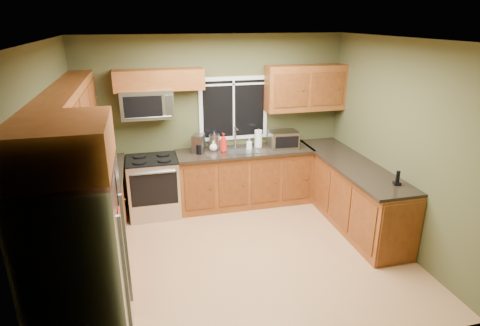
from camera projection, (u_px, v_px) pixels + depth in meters
name	position (u px, v px, depth m)	size (l,w,h in m)	color
floor	(243.00, 254.00, 5.26)	(4.20, 4.20, 0.00)	#AB784B
ceiling	(243.00, 40.00, 4.33)	(4.20, 4.20, 0.00)	white
back_wall	(215.00, 122.00, 6.44)	(4.20, 4.20, 0.00)	#464827
front_wall	(299.00, 230.00, 3.15)	(4.20, 4.20, 0.00)	#464827
left_wall	(55.00, 173.00, 4.32)	(3.60, 3.60, 0.00)	#464827
right_wall	(397.00, 145.00, 5.27)	(3.60, 3.60, 0.00)	#464827
window	(234.00, 109.00, 6.42)	(1.12, 0.03, 1.02)	white
base_cabinets_left	(98.00, 223.00, 5.13)	(0.60, 2.65, 0.90)	brown
countertop_left	(95.00, 189.00, 4.97)	(0.65, 2.65, 0.04)	black
base_cabinets_back	(245.00, 178.00, 6.56)	(2.17, 0.60, 0.90)	brown
countertop_back	(245.00, 151.00, 6.38)	(2.17, 0.65, 0.04)	black
base_cabinets_peninsula	(350.00, 193.00, 6.00)	(0.60, 2.52, 0.90)	brown
countertop_peninsula	(351.00, 164.00, 5.84)	(0.65, 2.50, 0.04)	black
upper_cabinets_left	(70.00, 116.00, 4.62)	(0.33, 2.65, 0.72)	brown
upper_cabinets_back_left	(159.00, 80.00, 5.85)	(1.30, 0.33, 0.30)	brown
upper_cabinets_back_right	(305.00, 88.00, 6.44)	(1.30, 0.33, 0.72)	brown
upper_cabinet_over_fridge	(60.00, 145.00, 2.98)	(0.72, 0.90, 0.38)	brown
refrigerator	(81.00, 273.00, 3.37)	(0.74, 0.90, 1.80)	#B7B7BC
range	(154.00, 186.00, 6.20)	(0.76, 0.69, 0.94)	#B7B7BC
microwave	(147.00, 104.00, 5.89)	(0.76, 0.41, 0.42)	#B7B7BC
sink	(238.00, 150.00, 6.36)	(0.60, 0.42, 0.36)	slate
toaster_oven	(283.00, 139.00, 6.45)	(0.46, 0.37, 0.28)	#B7B7BC
coffee_maker	(199.00, 144.00, 6.22)	(0.24, 0.27, 0.28)	slate
kettle	(214.00, 141.00, 6.38)	(0.22, 0.22, 0.30)	#B7B7BC
paper_towel_roll	(258.00, 139.00, 6.49)	(0.12, 0.12, 0.31)	white
soap_bottle_a	(223.00, 142.00, 6.27)	(0.11, 0.11, 0.29)	red
soap_bottle_b	(249.00, 144.00, 6.40)	(0.08, 0.08, 0.17)	white
soap_bottle_c	(213.00, 146.00, 6.32)	(0.12, 0.12, 0.16)	white
cordless_phone	(397.00, 181.00, 5.04)	(0.10, 0.10, 0.18)	black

